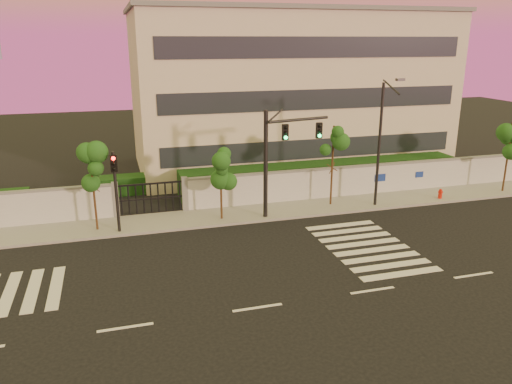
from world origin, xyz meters
TOP-DOWN VIEW (x-y plane):
  - ground at (0.00, 0.00)m, footprint 120.00×120.00m
  - sidewalk at (0.00, 10.50)m, footprint 60.00×3.00m
  - perimeter_wall at (0.10, 12.00)m, footprint 60.00×0.36m
  - hedge_row at (1.17, 14.74)m, footprint 41.00×4.25m
  - institutional_building at (9.00, 21.99)m, footprint 24.40×12.40m
  - road_markings at (-1.58, 3.76)m, footprint 57.00×7.62m
  - street_tree_c at (-6.05, 10.15)m, footprint 1.46×1.16m
  - street_tree_d at (0.80, 9.95)m, footprint 1.48×1.18m
  - street_tree_e at (7.90, 10.57)m, footprint 1.49×1.19m
  - street_tree_f at (20.34, 9.93)m, footprint 1.52×1.21m
  - traffic_signal_main at (4.09, 9.52)m, footprint 3.97×0.96m
  - traffic_signal_secondary at (-4.93, 9.49)m, footprint 0.35×0.34m
  - streetlight_east at (10.50, 9.53)m, footprint 0.48×1.92m
  - fire_hydrant at (15.17, 9.64)m, footprint 0.31×0.29m

SIDE VIEW (x-z plane):
  - ground at x=0.00m, z-range 0.00..0.00m
  - road_markings at x=-1.58m, z-range 0.00..0.02m
  - sidewalk at x=0.00m, z-range 0.00..0.15m
  - fire_hydrant at x=15.17m, z-range 0.00..0.79m
  - hedge_row at x=1.17m, z-range -0.08..1.72m
  - perimeter_wall at x=0.10m, z-range -0.03..2.17m
  - traffic_signal_secondary at x=-4.93m, z-range 0.61..5.12m
  - street_tree_d at x=0.80m, z-range 0.99..5.15m
  - street_tree_f at x=20.34m, z-range 1.15..6.01m
  - street_tree_c at x=-6.05m, z-range 1.15..6.02m
  - street_tree_e at x=7.90m, z-range 1.20..6.27m
  - traffic_signal_main at x=4.09m, z-range 0.83..7.15m
  - streetlight_east at x=10.50m, z-range 0.32..8.30m
  - institutional_building at x=9.00m, z-range 0.03..12.28m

